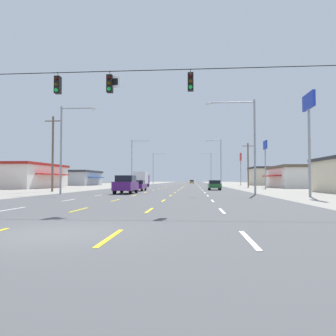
{
  "coord_description": "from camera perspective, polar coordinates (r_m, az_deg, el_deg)",
  "views": [
    {
      "loc": [
        3.87,
        -8.71,
        1.48
      ],
      "look_at": [
        -0.64,
        49.75,
        3.67
      ],
      "focal_mm": 34.66,
      "sensor_mm": 36.0,
      "label": 1
    }
  ],
  "objects": [
    {
      "name": "ground_plane",
      "position": [
        74.83,
        1.45,
        -3.28
      ],
      "size": [
        572.0,
        572.0,
        0.0
      ],
      "primitive_type": "plane",
      "color": "#4C4C4F"
    },
    {
      "name": "lot_apron_left",
      "position": [
        80.02,
        -16.57,
        -3.11
      ],
      "size": [
        28.0,
        440.0,
        0.01
      ],
      "primitive_type": "cube",
      "color": "gray",
      "rests_on": "ground"
    },
    {
      "name": "lot_apron_right",
      "position": [
        77.59,
        20.06,
        -3.1
      ],
      "size": [
        28.0,
        440.0,
        0.01
      ],
      "primitive_type": "cube",
      "color": "gray",
      "rests_on": "ground"
    },
    {
      "name": "lane_markings",
      "position": [
        113.29,
        2.46,
        -2.89
      ],
      "size": [
        10.64,
        227.6,
        0.01
      ],
      "color": "white",
      "rests_on": "ground"
    },
    {
      "name": "signal_span_wire",
      "position": [
        17.53,
        -10.11,
        9.27
      ],
      "size": [
        26.04,
        0.52,
        8.56
      ],
      "color": "brown",
      "rests_on": "ground"
    },
    {
      "name": "suv_inner_left_nearest",
      "position": [
        35.63,
        -7.41,
        -2.85
      ],
      "size": [
        1.98,
        4.9,
        1.98
      ],
      "color": "#4C196B",
      "rests_on": "ground"
    },
    {
      "name": "sedan_inner_left_near",
      "position": [
        44.52,
        -5.27,
        -3.06
      ],
      "size": [
        1.8,
        4.5,
        1.46
      ],
      "color": "#4C196B",
      "rests_on": "ground"
    },
    {
      "name": "sedan_far_right_mid",
      "position": [
        49.28,
        8.17,
        -2.96
      ],
      "size": [
        1.8,
        4.5,
        1.46
      ],
      "color": "#235B2D",
      "rests_on": "ground"
    },
    {
      "name": "box_truck_far_left_midfar",
      "position": [
        69.42,
        -4.66,
        -1.84
      ],
      "size": [
        2.4,
        7.2,
        3.23
      ],
      "color": "#4C196B",
      "rests_on": "ground"
    },
    {
      "name": "hatchback_inner_right_far",
      "position": [
        137.72,
        4.2,
        -2.43
      ],
      "size": [
        1.72,
        3.9,
        1.54
      ],
      "color": "#B28C33",
      "rests_on": "ground"
    },
    {
      "name": "storefront_left_row_1",
      "position": [
        67.2,
        -25.07,
        -1.25
      ],
      "size": [
        14.78,
        17.53,
        4.54
      ],
      "color": "silver",
      "rests_on": "ground"
    },
    {
      "name": "storefront_left_row_2",
      "position": [
        96.55,
        -15.85,
        -1.68
      ],
      "size": [
        12.36,
        16.59,
        4.19
      ],
      "color": "#B2B2B7",
      "rests_on": "ground"
    },
    {
      "name": "storefront_right_row_1",
      "position": [
        69.22,
        22.59,
        -1.41
      ],
      "size": [
        12.49,
        15.35,
        4.28
      ],
      "color": "silver",
      "rests_on": "ground"
    },
    {
      "name": "storefront_right_row_2",
      "position": [
        98.19,
        16.91,
        -1.36
      ],
      "size": [
        9.12,
        11.3,
        5.27
      ],
      "color": "beige",
      "rests_on": "ground"
    },
    {
      "name": "pole_sign_right_row_0",
      "position": [
        31.78,
        23.53,
        8.34
      ],
      "size": [
        0.24,
        2.69,
        9.22
      ],
      "color": "gray",
      "rests_on": "ground"
    },
    {
      "name": "pole_sign_right_row_1",
      "position": [
        60.75,
        16.73,
        2.77
      ],
      "size": [
        0.24,
        2.41,
        8.54
      ],
      "color": "gray",
      "rests_on": "ground"
    },
    {
      "name": "pole_sign_right_row_2",
      "position": [
        91.58,
        12.65,
        1.25
      ],
      "size": [
        0.24,
        2.06,
        8.95
      ],
      "color": "gray",
      "rests_on": "ground"
    },
    {
      "name": "streetlight_left_row_0",
      "position": [
        36.28,
        -17.71,
        4.22
      ],
      "size": [
        3.95,
        0.26,
        9.38
      ],
      "color": "gray",
      "rests_on": "ground"
    },
    {
      "name": "streetlight_right_row_0",
      "position": [
        34.15,
        14.07,
        5.08
      ],
      "size": [
        5.05,
        0.26,
        9.71
      ],
      "color": "gray",
      "rests_on": "ground"
    },
    {
      "name": "streetlight_left_row_1",
      "position": [
        74.82,
        -6.11,
        1.44
      ],
      "size": [
        4.03,
        0.26,
        10.74
      ],
      "color": "gray",
      "rests_on": "ground"
    },
    {
      "name": "streetlight_right_row_1",
      "position": [
        73.8,
        9.06,
        1.43
      ],
      "size": [
        3.52,
        0.26,
        10.67
      ],
      "color": "gray",
      "rests_on": "ground"
    },
    {
      "name": "streetlight_left_row_2",
      "position": [
        114.35,
        -2.39,
        0.3
      ],
      "size": [
        4.8,
        0.26,
        10.97
      ],
      "color": "gray",
      "rests_on": "ground"
    },
    {
      "name": "streetlight_right_row_2",
      "position": [
        113.69,
        7.42,
        0.27
      ],
      "size": [
        3.65,
        0.26,
        10.99
      ],
      "color": "gray",
      "rests_on": "ground"
    },
    {
      "name": "utility_pole_left_row_0",
      "position": [
        44.45,
        -19.62,
        2.61
      ],
      "size": [
        2.2,
        0.26,
        9.74
      ],
      "color": "brown",
      "rests_on": "ground"
    },
    {
      "name": "utility_pole_right_row_1",
      "position": [
        66.45,
        13.9,
        0.64
      ],
      "size": [
        2.2,
        0.26,
        8.88
      ],
      "color": "brown",
      "rests_on": "ground"
    }
  ]
}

